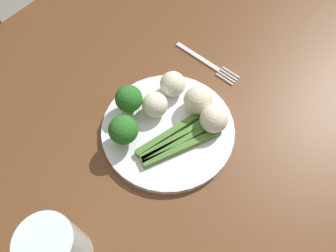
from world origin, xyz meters
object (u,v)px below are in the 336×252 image
at_px(asparagus_bundle, 177,140).
at_px(cauliflower_edge, 155,105).
at_px(plate, 168,129).
at_px(broccoli_back, 129,99).
at_px(water_glass, 57,249).
at_px(dining_table, 173,167).
at_px(cauliflower_front_left, 173,84).
at_px(fork, 207,63).
at_px(cauliflower_near_fork, 198,100).
at_px(broccoli_near_center, 123,130).
at_px(cauliflower_left, 214,119).

height_order(asparagus_bundle, cauliflower_edge, cauliflower_edge).
bearing_deg(plate, broccoli_back, -80.92).
relative_size(cauliflower_edge, water_glass, 0.41).
xyz_separation_m(dining_table, cauliflower_edge, (-0.03, -0.07, 0.14)).
relative_size(asparagus_bundle, broccoli_back, 2.55).
distance_m(asparagus_bundle, broccoli_back, 0.12).
bearing_deg(cauliflower_edge, cauliflower_front_left, -177.34).
distance_m(asparagus_bundle, cauliflower_front_left, 0.11).
bearing_deg(fork, cauliflower_near_fork, -61.34).
distance_m(cauliflower_front_left, fork, 0.12).
bearing_deg(cauliflower_front_left, broccoli_near_center, -0.73).
xyz_separation_m(cauliflower_near_fork, cauliflower_edge, (0.06, -0.06, -0.00)).
bearing_deg(cauliflower_near_fork, cauliflower_left, 71.54).
height_order(plate, cauliflower_front_left, cauliflower_front_left).
bearing_deg(cauliflower_near_fork, cauliflower_front_left, -92.93).
height_order(plate, cauliflower_left, cauliflower_left).
relative_size(dining_table, cauliflower_edge, 27.33).
relative_size(broccoli_near_center, fork, 0.39).
xyz_separation_m(asparagus_bundle, cauliflower_near_fork, (-0.08, -0.01, 0.02)).
distance_m(dining_table, cauliflower_left, 0.16).
xyz_separation_m(dining_table, asparagus_bundle, (-0.01, 0.00, 0.12)).
distance_m(plate, broccoli_near_center, 0.09).
bearing_deg(dining_table, cauliflower_front_left, -141.41).
xyz_separation_m(broccoli_near_center, water_glass, (0.20, 0.06, 0.01)).
bearing_deg(cauliflower_left, cauliflower_near_fork, -108.46).
bearing_deg(cauliflower_left, water_glass, -9.15).
distance_m(dining_table, cauliflower_edge, 0.16).
height_order(cauliflower_edge, fork, cauliflower_edge).
bearing_deg(water_glass, asparagus_bundle, 175.80).
relative_size(dining_table, plate, 5.33).
height_order(broccoli_back, fork, broccoli_back).
height_order(broccoli_near_center, cauliflower_left, broccoli_near_center).
distance_m(broccoli_back, cauliflower_near_fork, 0.13).
height_order(dining_table, water_glass, water_glass).
bearing_deg(cauliflower_front_left, broccoli_back, -24.40).
xyz_separation_m(broccoli_near_center, cauliflower_front_left, (-0.14, 0.00, -0.01)).
bearing_deg(water_glass, fork, -173.82).
xyz_separation_m(cauliflower_edge, fork, (-0.18, 0.00, -0.04)).
relative_size(asparagus_bundle, broccoli_near_center, 2.50).
distance_m(cauliflower_left, cauliflower_near_fork, 0.05).
xyz_separation_m(cauliflower_left, cauliflower_near_fork, (-0.02, -0.05, 0.00)).
bearing_deg(cauliflower_front_left, plate, 31.34).
bearing_deg(fork, cauliflower_front_left, -89.18).
xyz_separation_m(plate, asparagus_bundle, (0.01, 0.03, 0.01)).
distance_m(plate, cauliflower_left, 0.09).
distance_m(plate, broccoli_back, 0.09).
xyz_separation_m(asparagus_bundle, broccoli_back, (-0.00, -0.11, 0.03)).
relative_size(cauliflower_left, fork, 0.31).
relative_size(plate, fork, 1.52).
relative_size(asparagus_bundle, cauliflower_edge, 3.28).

